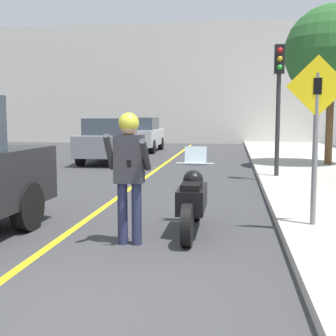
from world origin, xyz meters
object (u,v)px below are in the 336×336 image
(person_biker, at_px, (129,163))
(street_tree, at_px, (332,53))
(traffic_light, at_px, (279,85))
(parked_car_silver, at_px, (140,134))
(crossing_sign, at_px, (316,124))
(parked_car_grey, at_px, (112,140))
(motorcycle, at_px, (192,200))

(person_biker, bearing_deg, street_tree, 65.20)
(person_biker, relative_size, street_tree, 0.35)
(traffic_light, xyz_separation_m, parked_car_silver, (-5.74, 9.84, -1.74))
(crossing_sign, distance_m, parked_car_grey, 11.68)
(motorcycle, xyz_separation_m, traffic_light, (1.81, 5.88, 2.10))
(traffic_light, xyz_separation_m, street_tree, (1.99, 3.25, 1.23))
(crossing_sign, bearing_deg, motorcycle, -176.51)
(motorcycle, relative_size, crossing_sign, 0.88)
(motorcycle, distance_m, crossing_sign, 2.17)
(street_tree, relative_size, parked_car_grey, 1.25)
(person_biker, xyz_separation_m, traffic_light, (2.61, 6.70, 1.46))
(person_biker, relative_size, parked_car_silver, 0.44)
(parked_car_silver, bearing_deg, motorcycle, -75.97)
(person_biker, xyz_separation_m, crossing_sign, (2.63, 0.93, 0.53))
(street_tree, xyz_separation_m, parked_car_silver, (-7.72, 6.59, -2.97))
(parked_car_silver, bearing_deg, person_biker, -79.30)
(motorcycle, distance_m, street_tree, 10.43)
(traffic_light, bearing_deg, street_tree, 58.59)
(motorcycle, bearing_deg, crossing_sign, 3.49)
(motorcycle, xyz_separation_m, parked_car_silver, (-3.93, 15.73, 0.36))
(motorcycle, relative_size, parked_car_grey, 0.53)
(person_biker, height_order, parked_car_grey, person_biker)
(street_tree, bearing_deg, motorcycle, -112.55)
(traffic_light, distance_m, parked_car_silver, 11.53)
(motorcycle, bearing_deg, parked_car_silver, 104.03)
(motorcycle, relative_size, street_tree, 0.42)
(crossing_sign, height_order, street_tree, street_tree)
(parked_car_grey, xyz_separation_m, parked_car_silver, (0.02, 5.49, 0.00))
(crossing_sign, distance_m, parked_car_silver, 16.66)
(street_tree, bearing_deg, parked_car_grey, 171.90)
(parked_car_grey, bearing_deg, traffic_light, -37.09)
(motorcycle, bearing_deg, person_biker, -134.65)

